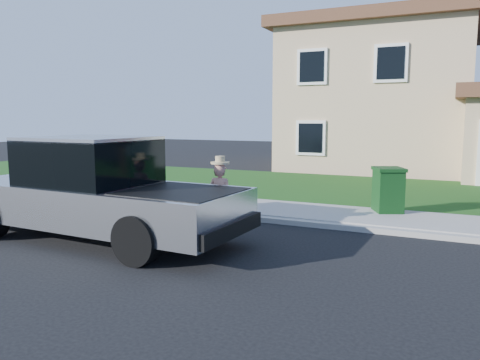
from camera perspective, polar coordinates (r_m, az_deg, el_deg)
ground at (r=8.36m, az=-1.33°, el=-9.38°), size 80.00×80.00×0.00m
curb at (r=10.66m, az=10.51°, el=-5.46°), size 40.00×0.20×0.12m
sidewalk at (r=11.70m, az=11.86°, el=-4.26°), size 40.00×2.00×0.15m
lawn at (r=16.06m, az=15.51°, el=-1.29°), size 40.00×7.00×0.10m
house at (r=23.67m, az=19.72°, el=8.86°), size 14.00×11.30×6.85m
pickup_truck at (r=9.83m, az=-17.15°, el=-1.40°), size 6.39×2.57×2.07m
woman at (r=9.78m, az=-2.42°, el=-2.17°), size 0.55×0.40×1.66m
trash_bin at (r=12.03m, az=17.61°, el=-1.09°), size 0.93×0.98×1.09m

